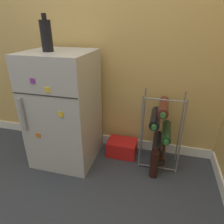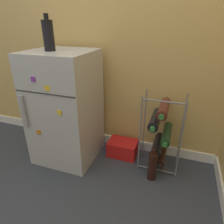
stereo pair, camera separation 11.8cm
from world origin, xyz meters
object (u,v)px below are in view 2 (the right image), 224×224
wine_rack (161,133)px  loose_bottle_floor (152,166)px  soda_box (123,148)px  fridge_top_bottle (48,35)px  mini_fridge (65,108)px

wine_rack → loose_bottle_floor: (-0.02, -0.17, -0.20)m
wine_rack → soda_box: 0.42m
wine_rack → soda_box: size_ratio=2.49×
wine_rack → loose_bottle_floor: bearing=-97.0°
fridge_top_bottle → loose_bottle_floor: size_ratio=0.92×
fridge_top_bottle → wine_rack: bearing=9.5°
wine_rack → soda_box: bearing=172.0°
fridge_top_bottle → loose_bottle_floor: 1.25m
fridge_top_bottle → mini_fridge: bearing=37.1°
mini_fridge → soda_box: 0.64m
mini_fridge → soda_box: size_ratio=3.62×
loose_bottle_floor → fridge_top_bottle: bearing=177.8°
mini_fridge → wine_rack: bearing=7.3°
fridge_top_bottle → loose_bottle_floor: (0.83, -0.03, -0.93)m
wine_rack → soda_box: wine_rack is taller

